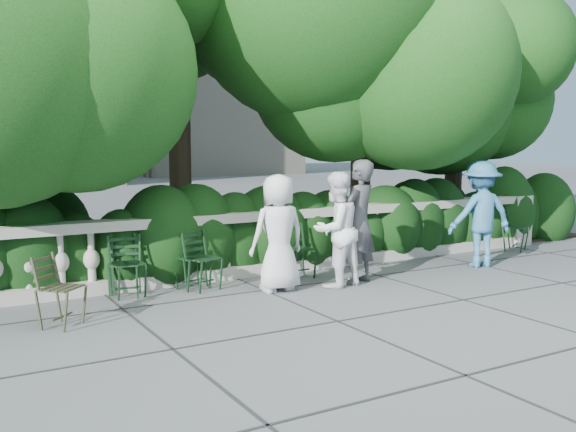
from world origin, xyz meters
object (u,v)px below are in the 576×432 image
chair_f (523,251)px  person_woman_grey (359,222)px  person_businessman (278,233)px  person_casual_man (336,230)px  chair_d (210,292)px  chair_weathered (74,328)px  chair_a (124,299)px  chair_e (304,280)px  person_older_blue (481,214)px  chair_c (132,299)px  chair_b (199,290)px

chair_f → person_woman_grey: bearing=160.6°
person_businessman → person_casual_man: person_casual_man is taller
person_woman_grey → chair_d: bearing=-39.3°
chair_weathered → chair_a: bearing=5.0°
chair_e → person_older_blue: 3.24m
chair_e → person_casual_man: size_ratio=0.51×
chair_f → chair_weathered: bearing=158.2°
chair_a → person_businessman: 2.25m
chair_e → person_woman_grey: size_ratio=0.46×
chair_e → person_businessman: (-0.69, -0.43, 0.82)m
person_businessman → person_woman_grey: 1.26m
chair_d → chair_f: 6.43m
chair_c → person_woman_grey: bearing=-16.1°
chair_e → person_casual_man: (0.16, -0.60, 0.82)m
chair_b → person_woman_grey: person_woman_grey is taller
chair_a → chair_f: size_ratio=1.00×
chair_c → person_woman_grey: size_ratio=0.46×
person_businessman → person_older_blue: (3.75, -0.15, 0.06)m
chair_a → chair_e: size_ratio=1.00×
chair_b → person_woman_grey: 2.49m
chair_d → chair_weathered: 2.18m
chair_a → chair_b: 1.05m
person_casual_man → person_older_blue: 2.91m
chair_weathered → chair_d: bearing=-22.0°
chair_e → chair_f: bearing=-1.3°
chair_d → person_older_blue: bearing=-23.4°
person_woman_grey → person_older_blue: 2.50m
person_businessman → person_casual_man: size_ratio=0.99×
chair_d → chair_e: 1.54m
chair_e → person_businessman: 1.15m
person_woman_grey → chair_f: bearing=164.7°
person_woman_grey → person_businessman: bearing=-31.1°
chair_f → person_casual_man: 4.85m
chair_b → chair_weathered: bearing=-163.8°
chair_weathered → person_casual_man: (3.70, 0.24, 0.82)m
chair_a → chair_e: same height
chair_d → person_casual_man: person_casual_man is taller
person_older_blue → person_woman_grey: bearing=12.9°
person_casual_man → chair_e: bearing=-87.0°
chair_c → chair_e: bearing=-6.1°
chair_e → person_businessman: size_ratio=0.52×
chair_weathered → person_woman_grey: (4.11, 0.25, 0.91)m
chair_d → chair_e: size_ratio=1.00×
person_woman_grey → chair_weathered: bearing=-20.2°
chair_c → chair_d: same height
chair_b → chair_e: 1.65m
chair_b → chair_e: same height
chair_b → person_casual_man: (1.80, -0.74, 0.82)m
chair_a → person_older_blue: bearing=15.7°
chair_b → person_older_blue: (4.71, -0.72, 0.88)m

